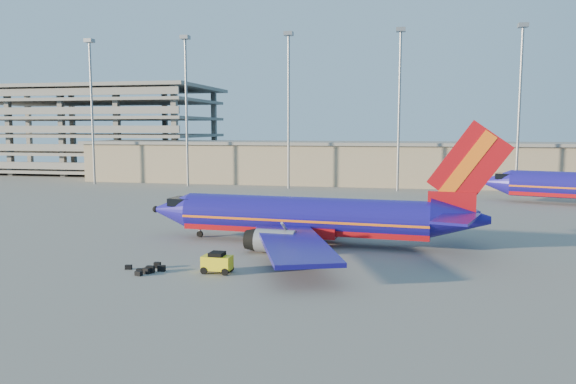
# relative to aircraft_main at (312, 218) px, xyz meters

# --- Properties ---
(ground) EXTENTS (220.00, 220.00, 0.00)m
(ground) POSITION_rel_aircraft_main_xyz_m (-7.61, 2.79, -2.56)
(ground) COLOR slate
(ground) RESTS_ON ground
(terminal_building) EXTENTS (122.00, 16.00, 8.50)m
(terminal_building) POSITION_rel_aircraft_main_xyz_m (2.39, 60.79, 1.76)
(terminal_building) COLOR gray
(terminal_building) RESTS_ON ground
(parking_garage) EXTENTS (62.00, 32.00, 21.40)m
(parking_garage) POSITION_rel_aircraft_main_xyz_m (-69.61, 76.84, 9.17)
(parking_garage) COLOR slate
(parking_garage) RESTS_ON ground
(light_mast_row) EXTENTS (101.60, 1.60, 28.65)m
(light_mast_row) POSITION_rel_aircraft_main_xyz_m (-2.61, 48.79, 15.00)
(light_mast_row) COLOR gray
(light_mast_row) RESTS_ON ground
(aircraft_main) EXTENTS (35.37, 33.94, 11.97)m
(aircraft_main) POSITION_rel_aircraft_main_xyz_m (0.00, 0.00, 0.00)
(aircraft_main) COLOR navy
(aircraft_main) RESTS_ON ground
(baggage_tug) EXTENTS (2.34, 1.47, 1.65)m
(baggage_tug) POSITION_rel_aircraft_main_xyz_m (-5.35, -12.56, -1.70)
(baggage_tug) COLOR yellow
(baggage_tug) RESTS_ON ground
(luggage_pile) EXTENTS (3.45, 3.01, 0.54)m
(luggage_pile) POSITION_rel_aircraft_main_xyz_m (-10.78, -13.38, -2.33)
(luggage_pile) COLOR black
(luggage_pile) RESTS_ON ground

